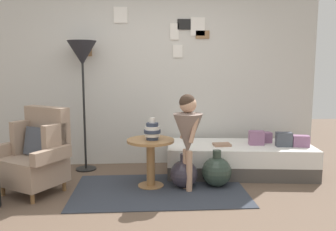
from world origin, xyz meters
TOP-DOWN VIEW (x-y plane):
  - ground_plane at (0.00, 0.00)m, footprint 12.00×12.00m
  - gallery_wall at (0.00, 1.95)m, footprint 4.80×0.12m
  - rug at (0.04, 0.72)m, footprint 1.98×1.18m
  - armchair at (-1.36, 0.79)m, footprint 0.90×0.85m
  - daybed at (1.13, 1.32)m, footprint 1.97×0.99m
  - pillow_head at (1.89, 1.14)m, footprint 0.23×0.16m
  - pillow_mid at (1.67, 1.16)m, footprint 0.21×0.14m
  - pillow_back at (1.48, 1.41)m, footprint 0.22×0.13m
  - pillow_extra at (1.35, 1.28)m, footprint 0.20×0.14m
  - side_table at (-0.06, 0.87)m, footprint 0.56×0.56m
  - vase_striped at (-0.04, 0.85)m, footprint 0.20×0.20m
  - floor_lamp at (-0.96, 1.63)m, footprint 0.39×0.39m
  - person_child at (0.36, 0.71)m, footprint 0.34×0.34m
  - book_on_daybed at (0.88, 1.25)m, footprint 0.23×0.17m
  - demijohn_near at (0.33, 0.80)m, footprint 0.33×0.33m
  - demijohn_far at (0.73, 0.83)m, footprint 0.36×0.36m

SIDE VIEW (x-z plane):
  - ground_plane at x=0.00m, z-range 0.00..0.00m
  - rug at x=0.04m, z-range 0.00..0.01m
  - demijohn_near at x=0.33m, z-range -0.04..0.38m
  - demijohn_far at x=0.73m, z-range -0.04..0.41m
  - daybed at x=1.13m, z-range 0.00..0.40m
  - side_table at x=-0.06m, z-range 0.12..0.70m
  - book_on_daybed at x=0.88m, z-range 0.40..0.43m
  - armchair at x=-1.36m, z-range -0.05..0.92m
  - pillow_back at x=1.48m, z-range 0.40..0.54m
  - pillow_head at x=1.89m, z-range 0.40..0.55m
  - pillow_mid at x=1.67m, z-range 0.40..0.59m
  - pillow_extra at x=1.35m, z-range 0.40..0.59m
  - vase_striped at x=-0.04m, z-range 0.55..0.82m
  - person_child at x=0.36m, z-range 0.16..1.28m
  - gallery_wall at x=0.00m, z-range 0.00..2.60m
  - floor_lamp at x=-0.96m, z-range 0.65..2.43m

